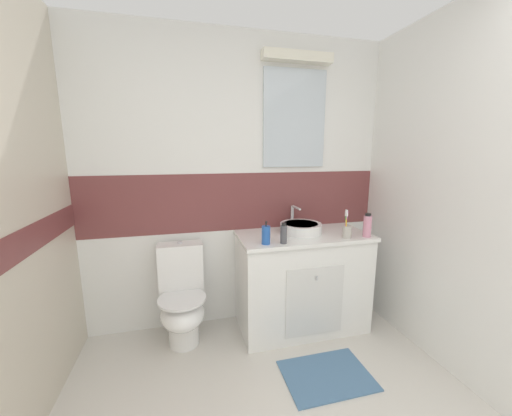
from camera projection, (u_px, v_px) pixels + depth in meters
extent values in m
cube|color=white|center=(238.00, 272.00, 2.73)|extent=(3.20, 0.10, 0.85)
cube|color=brown|center=(237.00, 201.00, 2.60)|extent=(3.20, 0.10, 0.50)
cube|color=white|center=(236.00, 104.00, 2.44)|extent=(3.20, 0.10, 1.15)
cube|color=silver|center=(294.00, 119.00, 2.53)|extent=(0.56, 0.02, 0.82)
cube|color=white|center=(298.00, 57.00, 2.40)|extent=(0.61, 0.10, 0.08)
cube|color=white|center=(503.00, 201.00, 1.71)|extent=(0.10, 3.48, 2.50)
cube|color=white|center=(301.00, 282.00, 2.55)|extent=(1.08, 0.54, 0.82)
cube|color=white|center=(303.00, 236.00, 2.46)|extent=(1.10, 0.56, 0.03)
cube|color=silver|center=(315.00, 302.00, 2.30)|extent=(0.49, 0.01, 0.57)
cylinder|color=silver|center=(317.00, 278.00, 2.25)|extent=(0.02, 0.02, 0.03)
cylinder|color=white|center=(301.00, 228.00, 2.49)|extent=(0.35, 0.35, 0.08)
cylinder|color=#B3B3B8|center=(301.00, 224.00, 2.49)|extent=(0.29, 0.29, 0.01)
cylinder|color=silver|center=(292.00, 216.00, 2.68)|extent=(0.03, 0.03, 0.20)
cylinder|color=silver|center=(297.00, 208.00, 2.57)|extent=(0.02, 0.16, 0.02)
cylinder|color=white|center=(184.00, 333.00, 2.36)|extent=(0.24, 0.24, 0.18)
ellipsoid|color=white|center=(183.00, 313.00, 2.28)|extent=(0.34, 0.42, 0.22)
cylinder|color=white|center=(182.00, 299.00, 2.26)|extent=(0.37, 0.37, 0.02)
cube|color=white|center=(181.00, 266.00, 2.42)|extent=(0.36, 0.17, 0.39)
cylinder|color=silver|center=(180.00, 243.00, 2.38)|extent=(0.04, 0.04, 0.02)
cylinder|color=#B2ADA3|center=(347.00, 232.00, 2.34)|extent=(0.07, 0.07, 0.10)
cylinder|color=gold|center=(346.00, 224.00, 2.32)|extent=(0.02, 0.03, 0.17)
cube|color=white|center=(347.00, 214.00, 2.31)|extent=(0.01, 0.02, 0.03)
cylinder|color=#D872BF|center=(346.00, 223.00, 2.33)|extent=(0.03, 0.02, 0.19)
cube|color=white|center=(346.00, 211.00, 2.31)|extent=(0.02, 0.02, 0.03)
cylinder|color=#3FB259|center=(346.00, 224.00, 2.34)|extent=(0.02, 0.03, 0.16)
cube|color=white|center=(346.00, 215.00, 2.32)|extent=(0.01, 0.02, 0.03)
cylinder|color=#2659B2|center=(266.00, 235.00, 2.18)|extent=(0.06, 0.06, 0.14)
cylinder|color=#262626|center=(266.00, 224.00, 2.16)|extent=(0.01, 0.01, 0.04)
cylinder|color=#262626|center=(266.00, 222.00, 2.15)|extent=(0.01, 0.02, 0.01)
cylinder|color=pink|center=(367.00, 226.00, 2.37)|extent=(0.07, 0.07, 0.17)
cylinder|color=black|center=(368.00, 215.00, 2.35)|extent=(0.05, 0.05, 0.02)
cylinder|color=#4C4C51|center=(284.00, 234.00, 2.20)|extent=(0.05, 0.05, 0.14)
cylinder|color=black|center=(284.00, 224.00, 2.18)|extent=(0.04, 0.04, 0.02)
cube|color=#4C7299|center=(327.00, 375.00, 2.03)|extent=(0.60, 0.43, 0.01)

